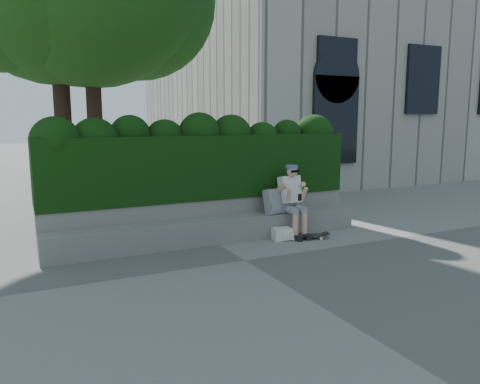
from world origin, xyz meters
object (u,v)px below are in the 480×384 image
person (292,198)px  backpack_ground (282,234)px  backpack_plaid (273,201)px  skateboard (306,236)px

person → backpack_ground: person is taller
person → backpack_plaid: bearing=167.5°
skateboard → backpack_ground: bearing=176.4°
person → backpack_plaid: size_ratio=2.87×
person → skateboard: (0.11, -0.37, -0.68)m
backpack_ground → skateboard: bearing=-14.7°
person → backpack_ground: 0.74m
skateboard → backpack_plaid: 0.90m
skateboard → backpack_plaid: bearing=155.1°
person → skateboard: size_ratio=1.74×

